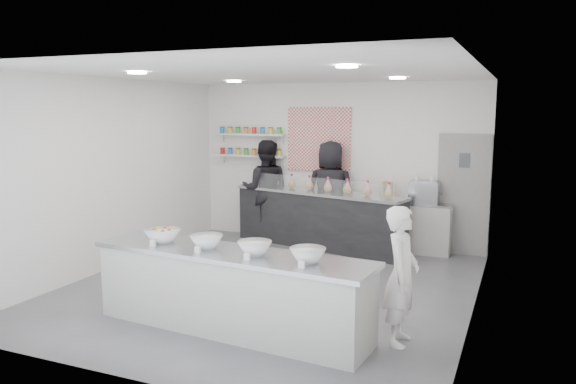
% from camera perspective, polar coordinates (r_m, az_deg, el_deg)
% --- Properties ---
extents(floor, '(6.00, 6.00, 0.00)m').
position_cam_1_polar(floor, '(8.12, -1.84, -9.66)').
color(floor, '#515156').
rests_on(floor, ground).
extents(ceiling, '(6.00, 6.00, 0.00)m').
position_cam_1_polar(ceiling, '(7.73, -1.95, 11.99)').
color(ceiling, white).
rests_on(ceiling, floor).
extents(back_wall, '(5.50, 0.00, 5.50)m').
position_cam_1_polar(back_wall, '(10.56, 4.97, 2.88)').
color(back_wall, white).
rests_on(back_wall, floor).
extents(left_wall, '(0.00, 6.00, 6.00)m').
position_cam_1_polar(left_wall, '(9.27, -17.52, 1.73)').
color(left_wall, white).
rests_on(left_wall, floor).
extents(right_wall, '(0.00, 6.00, 6.00)m').
position_cam_1_polar(right_wall, '(7.09, 18.72, -0.31)').
color(right_wall, white).
rests_on(right_wall, floor).
extents(back_door, '(0.88, 0.04, 2.10)m').
position_cam_1_polar(back_door, '(10.12, 17.37, -0.29)').
color(back_door, gray).
rests_on(back_door, floor).
extents(pattern_panel, '(1.25, 0.03, 1.20)m').
position_cam_1_polar(pattern_panel, '(10.61, 3.16, 5.37)').
color(pattern_panel, '#B9322E').
rests_on(pattern_panel, back_wall).
extents(jar_shelf_lower, '(1.45, 0.22, 0.04)m').
position_cam_1_polar(jar_shelf_lower, '(11.12, -3.80, 3.70)').
color(jar_shelf_lower, silver).
rests_on(jar_shelf_lower, back_wall).
extents(jar_shelf_upper, '(1.45, 0.22, 0.04)m').
position_cam_1_polar(jar_shelf_upper, '(11.10, -3.82, 5.86)').
color(jar_shelf_upper, silver).
rests_on(jar_shelf_upper, back_wall).
extents(preserve_jars, '(1.45, 0.10, 0.56)m').
position_cam_1_polar(preserve_jars, '(11.09, -3.86, 5.13)').
color(preserve_jars, red).
rests_on(preserve_jars, jar_shelf_lower).
extents(downlight_0, '(0.24, 0.24, 0.02)m').
position_cam_1_polar(downlight_0, '(7.60, -15.08, 11.61)').
color(downlight_0, white).
rests_on(downlight_0, ceiling).
extents(downlight_1, '(0.24, 0.24, 0.02)m').
position_cam_1_polar(downlight_1, '(6.29, 5.99, 12.56)').
color(downlight_1, white).
rests_on(downlight_1, ceiling).
extents(downlight_2, '(0.24, 0.24, 0.02)m').
position_cam_1_polar(downlight_2, '(9.78, -5.51, 11.11)').
color(downlight_2, white).
rests_on(downlight_2, ceiling).
extents(downlight_3, '(0.24, 0.24, 0.02)m').
position_cam_1_polar(downlight_3, '(8.80, 11.06, 11.28)').
color(downlight_3, white).
rests_on(downlight_3, ceiling).
extents(prep_counter, '(3.45, 1.04, 0.93)m').
position_cam_1_polar(prep_counter, '(6.54, -5.84, -9.96)').
color(prep_counter, '#BABAB4').
rests_on(prep_counter, floor).
extents(back_bar, '(3.41, 1.38, 1.04)m').
position_cam_1_polar(back_bar, '(10.28, 3.10, -2.78)').
color(back_bar, black).
rests_on(back_bar, floor).
extents(sneeze_guard, '(3.22, 0.78, 0.28)m').
position_cam_1_polar(sneeze_guard, '(9.93, 2.20, 0.70)').
color(sneeze_guard, white).
rests_on(sneeze_guard, back_bar).
extents(espresso_ledge, '(1.20, 0.38, 0.89)m').
position_cam_1_polar(espresso_ledge, '(10.14, 12.88, -3.58)').
color(espresso_ledge, '#BABAB4').
rests_on(espresso_ledge, floor).
extents(espresso_machine, '(0.50, 0.35, 0.38)m').
position_cam_1_polar(espresso_machine, '(10.01, 13.66, -0.06)').
color(espresso_machine, '#93969E').
rests_on(espresso_machine, espresso_ledge).
extents(cup_stacks, '(0.25, 0.24, 0.34)m').
position_cam_1_polar(cup_stacks, '(10.14, 9.94, 0.04)').
color(cup_stacks, '#C8C08A').
rests_on(cup_stacks, espresso_ledge).
extents(prep_bowls, '(2.37, 0.67, 0.15)m').
position_cam_1_polar(prep_bowls, '(6.39, -5.91, -5.36)').
color(prep_bowls, white).
rests_on(prep_bowls, prep_counter).
extents(label_cards, '(2.01, 0.04, 0.07)m').
position_cam_1_polar(label_cards, '(5.96, -7.94, -6.86)').
color(label_cards, white).
rests_on(label_cards, prep_counter).
extents(cookie_bags, '(2.91, 0.83, 0.27)m').
position_cam_1_polar(cookie_bags, '(10.17, 3.13, 0.85)').
color(cookie_bags, '#D07189').
rests_on(cookie_bags, back_bar).
extents(woman_prep, '(0.38, 0.56, 1.51)m').
position_cam_1_polar(woman_prep, '(6.19, 11.46, -8.33)').
color(woman_prep, white).
rests_on(woman_prep, floor).
extents(staff_left, '(1.12, 1.00, 1.93)m').
position_cam_1_polar(staff_left, '(10.88, -2.32, 0.23)').
color(staff_left, black).
rests_on(staff_left, floor).
extents(staff_right, '(1.03, 0.74, 1.95)m').
position_cam_1_polar(staff_right, '(10.39, 4.31, -0.13)').
color(staff_right, black).
rests_on(staff_right, floor).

